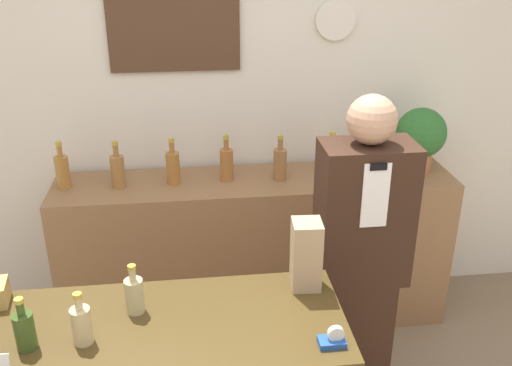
{
  "coord_description": "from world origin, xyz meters",
  "views": [
    {
      "loc": [
        -0.2,
        -1.19,
        2.19
      ],
      "look_at": [
        0.08,
        1.09,
        1.18
      ],
      "focal_mm": 40.0,
      "sensor_mm": 36.0,
      "label": 1
    }
  ],
  "objects_px": {
    "paper_bag": "(306,255)",
    "tape_dispenser": "(333,339)",
    "potted_plant": "(421,136)",
    "shopkeeper": "(359,265)"
  },
  "relations": [
    {
      "from": "paper_bag",
      "to": "tape_dispenser",
      "type": "distance_m",
      "value": 0.37
    },
    {
      "from": "potted_plant",
      "to": "paper_bag",
      "type": "distance_m",
      "value": 1.39
    },
    {
      "from": "shopkeeper",
      "to": "potted_plant",
      "type": "bearing_deg",
      "value": 53.98
    },
    {
      "from": "shopkeeper",
      "to": "paper_bag",
      "type": "distance_m",
      "value": 0.52
    },
    {
      "from": "potted_plant",
      "to": "tape_dispenser",
      "type": "bearing_deg",
      "value": -120.75
    },
    {
      "from": "potted_plant",
      "to": "tape_dispenser",
      "type": "relative_size",
      "value": 4.16
    },
    {
      "from": "paper_bag",
      "to": "shopkeeper",
      "type": "bearing_deg",
      "value": 44.43
    },
    {
      "from": "paper_bag",
      "to": "tape_dispenser",
      "type": "bearing_deg",
      "value": -86.09
    },
    {
      "from": "potted_plant",
      "to": "tape_dispenser",
      "type": "height_order",
      "value": "potted_plant"
    },
    {
      "from": "tape_dispenser",
      "to": "shopkeeper",
      "type": "bearing_deg",
      "value": 66.02
    }
  ]
}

